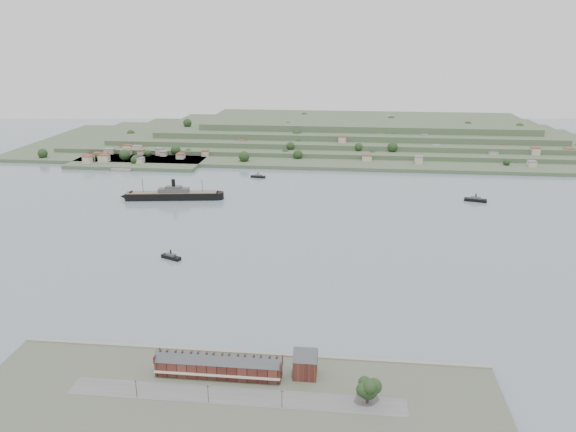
# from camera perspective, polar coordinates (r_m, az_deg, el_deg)

# --- Properties ---
(ground) EXTENTS (1400.00, 1400.00, 0.00)m
(ground) POSITION_cam_1_polar(r_m,az_deg,el_deg) (403.98, -0.28, -2.87)
(ground) COLOR slate
(ground) RESTS_ON ground
(near_shore) EXTENTS (220.00, 80.00, 2.60)m
(near_shore) POSITION_cam_1_polar(r_m,az_deg,el_deg) (240.31, -5.61, -18.62)
(near_shore) COLOR #4C5142
(near_shore) RESTS_ON ground
(terrace_row) EXTENTS (55.60, 9.80, 11.07)m
(terrace_row) POSITION_cam_1_polar(r_m,az_deg,el_deg) (253.92, -7.06, -14.86)
(terrace_row) COLOR #421C17
(terrace_row) RESTS_ON ground
(gabled_building) EXTENTS (10.40, 10.18, 14.09)m
(gabled_building) POSITION_cam_1_polar(r_m,az_deg,el_deg) (251.44, 1.78, -14.71)
(gabled_building) COLOR #421C17
(gabled_building) RESTS_ON ground
(far_peninsula) EXTENTS (760.00, 309.00, 30.00)m
(far_peninsula) POSITION_cam_1_polar(r_m,az_deg,el_deg) (779.49, 5.09, 8.19)
(far_peninsula) COLOR #3B5236
(far_peninsula) RESTS_ON ground
(steamship) EXTENTS (93.97, 23.69, 22.60)m
(steamship) POSITION_cam_1_polar(r_m,az_deg,el_deg) (522.66, -11.93, 2.10)
(steamship) COLOR black
(steamship) RESTS_ON ground
(tugboat) EXTENTS (14.99, 9.65, 6.61)m
(tugboat) POSITION_cam_1_polar(r_m,az_deg,el_deg) (385.41, -11.79, -4.07)
(tugboat) COLOR black
(tugboat) RESTS_ON ground
(ferry_west) EXTENTS (15.82, 6.04, 5.78)m
(ferry_west) POSITION_cam_1_polar(r_m,az_deg,el_deg) (591.54, -3.06, 4.04)
(ferry_west) COLOR black
(ferry_west) RESTS_ON ground
(ferry_east) EXTENTS (20.39, 10.19, 7.37)m
(ferry_east) POSITION_cam_1_polar(r_m,az_deg,el_deg) (533.23, 18.51, 1.59)
(ferry_east) COLOR black
(ferry_east) RESTS_ON ground
(fig_tree) EXTENTS (10.40, 9.01, 11.61)m
(fig_tree) POSITION_cam_1_polar(r_m,az_deg,el_deg) (236.83, 8.20, -16.95)
(fig_tree) COLOR #3B251B
(fig_tree) RESTS_ON ground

